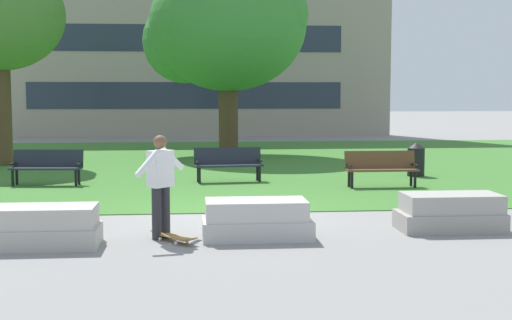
# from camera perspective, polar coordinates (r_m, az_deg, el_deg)

# --- Properties ---
(ground_plane) EXTENTS (140.00, 140.00, 0.00)m
(ground_plane) POSITION_cam_1_polar(r_m,az_deg,el_deg) (14.19, -2.16, -4.30)
(ground_plane) COLOR gray
(grass_lawn) EXTENTS (40.00, 20.00, 0.02)m
(grass_lawn) POSITION_cam_1_polar(r_m,az_deg,el_deg) (24.10, -3.43, -0.23)
(grass_lawn) COLOR #3D752D
(grass_lawn) RESTS_ON ground
(concrete_block_center) EXTENTS (1.80, 0.90, 0.64)m
(concrete_block_center) POSITION_cam_1_polar(r_m,az_deg,el_deg) (11.63, -16.78, -5.18)
(concrete_block_center) COLOR #B2ADA3
(concrete_block_center) RESTS_ON ground
(concrete_block_left) EXTENTS (1.80, 0.90, 0.64)m
(concrete_block_left) POSITION_cam_1_polar(r_m,az_deg,el_deg) (11.78, 0.05, -4.81)
(concrete_block_left) COLOR #BCB7B2
(concrete_block_left) RESTS_ON ground
(concrete_block_right) EXTENTS (1.80, 0.90, 0.64)m
(concrete_block_right) POSITION_cam_1_polar(r_m,az_deg,el_deg) (12.92, 15.29, -4.09)
(concrete_block_right) COLOR #9E9991
(concrete_block_right) RESTS_ON ground
(person_skateboarder) EXTENTS (0.79, 1.21, 1.71)m
(person_skateboarder) POSITION_cam_1_polar(r_m,az_deg,el_deg) (11.75, -7.64, -1.60)
(person_skateboarder) COLOR #28282D
(person_skateboarder) RESTS_ON ground
(skateboard) EXTENTS (0.78, 0.93, 0.14)m
(skateboard) POSITION_cam_1_polar(r_m,az_deg,el_deg) (11.63, -6.62, -6.10)
(skateboard) COLOR olive
(skateboard) RESTS_ON ground
(park_bench_near_left) EXTENTS (1.84, 0.70, 0.90)m
(park_bench_near_left) POSITION_cam_1_polar(r_m,az_deg,el_deg) (18.96, -2.23, -0.18)
(park_bench_near_left) COLOR #1E232D
(park_bench_near_left) RESTS_ON grass_lawn
(park_bench_near_right) EXTENTS (1.80, 0.54, 0.90)m
(park_bench_near_right) POSITION_cam_1_polar(r_m,az_deg,el_deg) (18.17, 9.97, -0.51)
(park_bench_near_right) COLOR brown
(park_bench_near_right) RESTS_ON grass_lawn
(park_bench_far_left) EXTENTS (1.84, 0.68, 0.90)m
(park_bench_far_left) POSITION_cam_1_polar(r_m,az_deg,el_deg) (19.02, -16.39, -0.38)
(park_bench_far_left) COLOR #1E232D
(park_bench_far_left) RESTS_ON grass_lawn
(tree_near_right) EXTENTS (6.13, 5.84, 7.37)m
(tree_near_right) POSITION_cam_1_polar(r_m,az_deg,el_deg) (26.98, -2.41, 10.63)
(tree_near_right) COLOR #4C3823
(tree_near_right) RESTS_ON grass_lawn
(trash_bin) EXTENTS (0.49, 0.49, 0.96)m
(trash_bin) POSITION_cam_1_polar(r_m,az_deg,el_deg) (20.69, 12.68, 0.07)
(trash_bin) COLOR black
(trash_bin) RESTS_ON grass_lawn
(building_facade_distant) EXTENTS (22.05, 1.03, 13.63)m
(building_facade_distant) POSITION_cam_1_polar(r_m,az_deg,el_deg) (38.71, -5.66, 12.00)
(building_facade_distant) COLOR gray
(building_facade_distant) RESTS_ON ground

